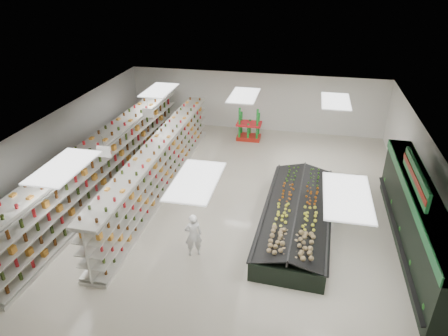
% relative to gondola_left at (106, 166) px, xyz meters
% --- Properties ---
extents(floor, '(16.00, 16.00, 0.00)m').
position_rel_gondola_left_xyz_m(floor, '(4.98, -0.04, -1.07)').
color(floor, beige).
rests_on(floor, ground).
extents(ceiling, '(14.00, 16.00, 0.02)m').
position_rel_gondola_left_xyz_m(ceiling, '(4.98, -0.04, 2.13)').
color(ceiling, white).
rests_on(ceiling, wall_back).
extents(wall_back, '(14.00, 0.02, 3.20)m').
position_rel_gondola_left_xyz_m(wall_back, '(4.98, 7.96, 0.53)').
color(wall_back, white).
rests_on(wall_back, floor).
extents(wall_left, '(0.02, 16.00, 3.20)m').
position_rel_gondola_left_xyz_m(wall_left, '(-2.02, -0.04, 0.53)').
color(wall_left, white).
rests_on(wall_left, floor).
extents(wall_right, '(0.02, 16.00, 3.20)m').
position_rel_gondola_left_xyz_m(wall_right, '(11.98, -0.04, 0.53)').
color(wall_right, white).
rests_on(wall_right, floor).
extents(produce_wall_case, '(0.93, 8.00, 2.20)m').
position_rel_gondola_left_xyz_m(produce_wall_case, '(11.51, -1.54, 0.17)').
color(produce_wall_case, black).
rests_on(produce_wall_case, floor).
extents(aisle_sign_near, '(0.52, 0.06, 0.75)m').
position_rel_gondola_left_xyz_m(aisle_sign_near, '(1.18, -2.04, 1.68)').
color(aisle_sign_near, white).
rests_on(aisle_sign_near, ceiling).
extents(aisle_sign_far, '(0.52, 0.06, 0.75)m').
position_rel_gondola_left_xyz_m(aisle_sign_far, '(1.18, 1.96, 1.68)').
color(aisle_sign_far, white).
rests_on(aisle_sign_far, ceiling).
extents(hortifruti_banner, '(0.12, 3.20, 0.95)m').
position_rel_gondola_left_xyz_m(hortifruti_banner, '(11.23, -1.54, 1.58)').
color(hortifruti_banner, '#1F7639').
rests_on(hortifruti_banner, ceiling).
extents(gondola_left, '(1.53, 13.53, 2.34)m').
position_rel_gondola_left_xyz_m(gondola_left, '(0.00, 0.00, 0.00)').
color(gondola_left, silver).
rests_on(gondola_left, floor).
extents(gondola_center, '(0.96, 11.97, 2.07)m').
position_rel_gondola_left_xyz_m(gondola_center, '(2.09, 0.56, -0.12)').
color(gondola_center, silver).
rests_on(gondola_center, floor).
extents(produce_island, '(2.68, 6.64, 0.98)m').
position_rel_gondola_left_xyz_m(produce_island, '(7.79, -1.01, -0.63)').
color(produce_island, black).
rests_on(produce_island, floor).
extents(soda_endcap, '(1.29, 0.88, 1.65)m').
position_rel_gondola_left_xyz_m(soda_endcap, '(4.91, 6.41, -0.27)').
color(soda_endcap, '#A91E13').
rests_on(soda_endcap, floor).
extents(shopper_main, '(0.66, 0.57, 1.53)m').
position_rel_gondola_left_xyz_m(shopper_main, '(4.62, -3.36, -0.31)').
color(shopper_main, silver).
rests_on(shopper_main, floor).
extents(shopper_background, '(0.90, 1.01, 1.77)m').
position_rel_gondola_left_xyz_m(shopper_background, '(2.18, 3.42, -0.19)').
color(shopper_background, tan).
rests_on(shopper_background, floor).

